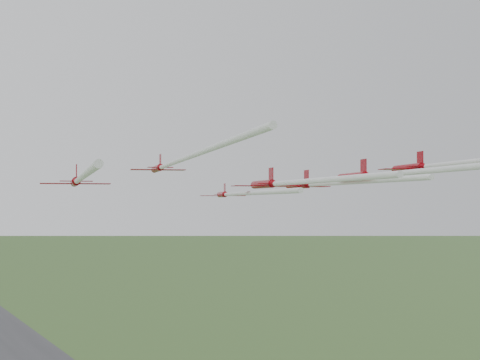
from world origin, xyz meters
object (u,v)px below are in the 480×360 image
jet_row2_right (320,184)px  jet_row3_right (448,164)px  jet_row2_left (175,162)px  jet_row3_left (79,179)px  jet_row3_mid (284,183)px  jet_row4_right (403,173)px  jet_lead (237,194)px

jet_row2_right → jet_row3_right: 18.52m
jet_row2_left → jet_row2_right: 23.85m
jet_row3_left → jet_row3_mid: 25.01m
jet_row4_right → jet_row3_right: bearing=47.8°
jet_row3_right → jet_row4_right: 19.66m
jet_row3_left → jet_lead: bearing=41.4°
jet_row2_right → jet_row4_right: jet_row4_right is taller
jet_lead → jet_row4_right: (-1.55, -37.55, 1.90)m
jet_lead → jet_row2_left: 21.46m
jet_row2_left → jet_row3_right: size_ratio=1.31×
jet_row3_mid → jet_row3_right: bearing=-7.2°
jet_lead → jet_row3_mid: jet_row3_mid is taller
jet_row3_mid → jet_row3_right: jet_row3_right is taller
jet_row3_right → jet_row4_right: (-17.03, -9.66, -1.81)m
jet_row3_left → jet_row2_right: bearing=19.5°
jet_row3_mid → jet_lead: bearing=92.6°
jet_row3_left → jet_row3_mid: bearing=3.0°
jet_row3_right → jet_row4_right: jet_row3_right is taller
jet_row2_left → jet_row3_right: bearing=-8.4°
jet_lead → jet_row2_right: bearing=-36.5°
jet_row2_right → jet_row3_right: size_ratio=0.92×
jet_row2_right → jet_row3_left: (-36.18, -3.24, 0.00)m
jet_row2_right → jet_row3_right: (8.23, -16.42, 2.33)m
jet_row3_right → jet_row2_left: bearing=174.2°
jet_row2_right → jet_row3_left: size_ratio=0.87×
jet_row4_right → jet_row2_left: bearing=139.7°
jet_row2_left → jet_row3_mid: 13.82m
jet_row2_right → jet_row3_right: jet_row3_right is taller
jet_row2_left → jet_row3_right: jet_row3_right is taller
jet_row2_right → jet_row4_right: 27.53m
jet_row3_right → jet_row2_right: bearing=135.4°
jet_lead → jet_row2_left: jet_row2_left is taller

